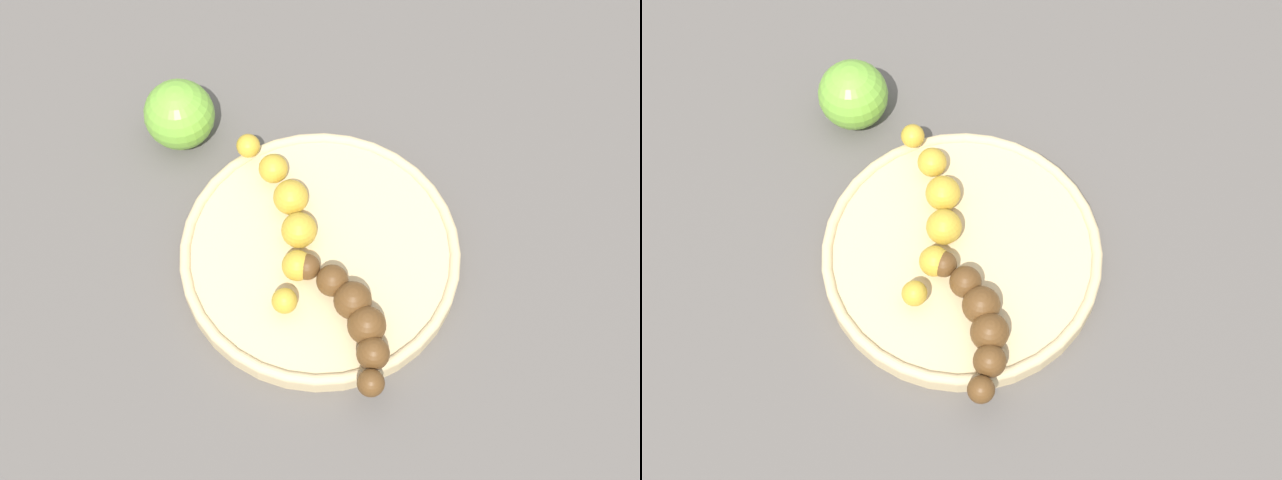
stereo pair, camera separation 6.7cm
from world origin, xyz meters
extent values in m
plane|color=#56514C|center=(0.00, 0.00, 0.00)|extent=(2.40, 2.40, 0.00)
cylinder|color=#D1B784|center=(0.00, 0.00, 0.01)|extent=(0.25, 0.25, 0.02)
torus|color=#D1B784|center=(0.00, 0.00, 0.02)|extent=(0.25, 0.25, 0.01)
sphere|color=#593819|center=(-0.12, -0.07, 0.04)|extent=(0.02, 0.02, 0.02)
sphere|color=#593819|center=(-0.09, -0.07, 0.04)|extent=(0.03, 0.03, 0.03)
sphere|color=#593819|center=(-0.07, -0.06, 0.04)|extent=(0.03, 0.03, 0.03)
sphere|color=#593819|center=(-0.05, -0.04, 0.04)|extent=(0.03, 0.03, 0.03)
sphere|color=#593819|center=(-0.03, -0.02, 0.04)|extent=(0.03, 0.03, 0.03)
sphere|color=#593819|center=(-0.03, 0.01, 0.04)|extent=(0.02, 0.02, 0.02)
sphere|color=gold|center=(-0.06, 0.02, 0.04)|extent=(0.02, 0.02, 0.02)
sphere|color=gold|center=(-0.03, 0.01, 0.04)|extent=(0.03, 0.03, 0.03)
sphere|color=gold|center=(0.01, 0.02, 0.04)|extent=(0.03, 0.03, 0.03)
sphere|color=gold|center=(0.04, 0.04, 0.04)|extent=(0.03, 0.03, 0.03)
sphere|color=gold|center=(0.06, 0.06, 0.04)|extent=(0.03, 0.03, 0.03)
sphere|color=gold|center=(0.08, 0.09, 0.04)|extent=(0.02, 0.02, 0.02)
sphere|color=#72B238|center=(0.10, 0.16, 0.03)|extent=(0.07, 0.07, 0.07)
camera|label=1|loc=(-0.34, -0.08, 0.70)|focal=48.13mm
camera|label=2|loc=(-0.32, -0.14, 0.70)|focal=48.13mm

